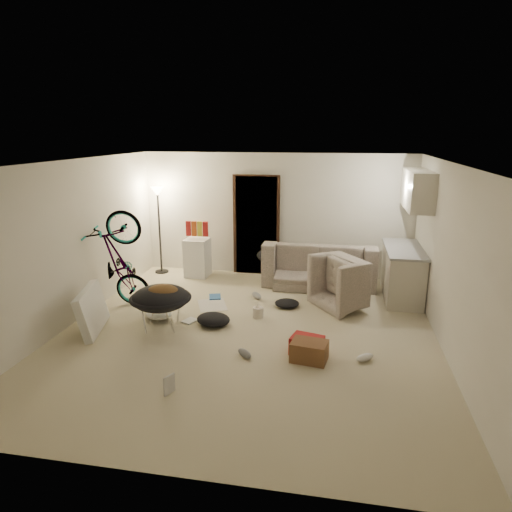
% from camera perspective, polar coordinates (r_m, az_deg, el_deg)
% --- Properties ---
extents(floor, '(5.50, 6.00, 0.02)m').
position_cam_1_polar(floor, '(6.91, -1.11, -9.64)').
color(floor, '#C4B997').
rests_on(floor, ground).
extents(ceiling, '(5.50, 6.00, 0.02)m').
position_cam_1_polar(ceiling, '(6.28, -1.23, 11.71)').
color(ceiling, white).
rests_on(ceiling, wall_back).
extents(wall_back, '(5.50, 0.02, 2.50)m').
position_cam_1_polar(wall_back, '(9.38, 2.53, 5.14)').
color(wall_back, silver).
rests_on(wall_back, floor).
extents(wall_front, '(5.50, 0.02, 2.50)m').
position_cam_1_polar(wall_front, '(3.75, -10.57, -11.11)').
color(wall_front, silver).
rests_on(wall_front, floor).
extents(wall_left, '(0.02, 6.00, 2.50)m').
position_cam_1_polar(wall_left, '(7.52, -22.25, 1.45)').
color(wall_left, silver).
rests_on(wall_left, floor).
extents(wall_right, '(0.02, 6.00, 2.50)m').
position_cam_1_polar(wall_right, '(6.53, 23.31, -0.64)').
color(wall_right, silver).
rests_on(wall_right, floor).
extents(doorway, '(0.85, 0.10, 2.04)m').
position_cam_1_polar(doorway, '(9.45, 0.07, 3.80)').
color(doorway, black).
rests_on(doorway, floor).
extents(door_trim, '(0.97, 0.04, 2.10)m').
position_cam_1_polar(door_trim, '(9.42, 0.04, 3.77)').
color(door_trim, black).
rests_on(door_trim, floor).
extents(floor_lamp, '(0.28, 0.28, 1.81)m').
position_cam_1_polar(floor_lamp, '(9.65, -12.10, 5.44)').
color(floor_lamp, black).
rests_on(floor_lamp, floor).
extents(kitchen_counter, '(0.60, 1.50, 0.88)m').
position_cam_1_polar(kitchen_counter, '(8.58, 17.79, -2.14)').
color(kitchen_counter, beige).
rests_on(kitchen_counter, floor).
extents(counter_top, '(0.64, 1.54, 0.04)m').
position_cam_1_polar(counter_top, '(8.46, 18.04, 0.84)').
color(counter_top, gray).
rests_on(counter_top, kitchen_counter).
extents(kitchen_uppers, '(0.38, 1.40, 0.65)m').
position_cam_1_polar(kitchen_uppers, '(8.29, 19.54, 7.83)').
color(kitchen_uppers, beige).
rests_on(kitchen_uppers, wall_right).
extents(sofa, '(2.16, 0.85, 0.63)m').
position_cam_1_polar(sofa, '(8.97, 7.91, -1.61)').
color(sofa, '#3C443D').
rests_on(sofa, floor).
extents(armchair, '(1.28, 1.30, 0.64)m').
position_cam_1_polar(armchair, '(8.04, 12.10, -3.78)').
color(armchair, '#3C443D').
rests_on(armchair, floor).
extents(bicycle, '(1.78, 0.88, 1.00)m').
position_cam_1_polar(bicycle, '(8.04, -16.49, -3.09)').
color(bicycle, black).
rests_on(bicycle, floor).
extents(book_asset, '(0.29, 0.26, 0.02)m').
position_cam_1_polar(book_asset, '(5.50, -11.39, -16.80)').
color(book_asset, maroon).
rests_on(book_asset, floor).
extents(mini_fridge, '(0.48, 0.48, 0.79)m').
position_cam_1_polar(mini_fridge, '(9.47, -7.33, -0.20)').
color(mini_fridge, white).
rests_on(mini_fridge, floor).
extents(snack_box_0, '(0.11, 0.09, 0.30)m').
position_cam_1_polar(snack_box_0, '(9.38, -8.44, 3.43)').
color(snack_box_0, maroon).
rests_on(snack_box_0, mini_fridge).
extents(snack_box_1, '(0.11, 0.09, 0.30)m').
position_cam_1_polar(snack_box_1, '(9.34, -7.75, 3.41)').
color(snack_box_1, '#B54616').
rests_on(snack_box_1, mini_fridge).
extents(snack_box_2, '(0.11, 0.09, 0.30)m').
position_cam_1_polar(snack_box_2, '(9.31, -7.04, 3.39)').
color(snack_box_2, gold).
rests_on(snack_box_2, mini_fridge).
extents(snack_box_3, '(0.11, 0.08, 0.30)m').
position_cam_1_polar(snack_box_3, '(9.27, -6.33, 3.37)').
color(snack_box_3, maroon).
rests_on(snack_box_3, mini_fridge).
extents(saucer_chair, '(0.93, 0.93, 0.66)m').
position_cam_1_polar(saucer_chair, '(7.08, -11.81, -5.82)').
color(saucer_chair, silver).
rests_on(saucer_chair, floor).
extents(hoodie, '(0.56, 0.50, 0.22)m').
position_cam_1_polar(hoodie, '(6.97, -11.60, -4.43)').
color(hoodie, '#4B321A').
rests_on(hoodie, saucer_chair).
extents(sofa_drape, '(0.61, 0.52, 0.28)m').
position_cam_1_polar(sofa_drape, '(9.00, 1.91, 0.06)').
color(sofa_drape, black).
rests_on(sofa_drape, sofa).
extents(tv_box, '(0.49, 1.03, 0.67)m').
position_cam_1_polar(tv_box, '(7.28, -19.83, -6.37)').
color(tv_box, silver).
rests_on(tv_box, floor).
extents(drink_case_a, '(0.51, 0.40, 0.26)m').
position_cam_1_polar(drink_case_a, '(6.12, 6.68, -11.73)').
color(drink_case_a, brown).
rests_on(drink_case_a, floor).
extents(drink_case_b, '(0.48, 0.40, 0.24)m').
position_cam_1_polar(drink_case_b, '(6.30, 6.39, -11.03)').
color(drink_case_b, maroon).
rests_on(drink_case_b, floor).
extents(juicer, '(0.17, 0.17, 0.25)m').
position_cam_1_polar(juicer, '(7.39, 0.27, -6.96)').
color(juicer, beige).
rests_on(juicer, floor).
extents(newspaper, '(0.65, 0.73, 0.01)m').
position_cam_1_polar(newspaper, '(7.97, -5.49, -6.12)').
color(newspaper, beige).
rests_on(newspaper, floor).
extents(book_blue, '(0.28, 0.33, 0.03)m').
position_cam_1_polar(book_blue, '(8.31, -5.16, -5.11)').
color(book_blue, '#2A589A').
rests_on(book_blue, floor).
extents(book_white, '(0.26, 0.29, 0.02)m').
position_cam_1_polar(book_white, '(7.36, -8.28, -8.02)').
color(book_white, silver).
rests_on(book_white, floor).
extents(shoe_0, '(0.30, 0.16, 0.11)m').
position_cam_1_polar(shoe_0, '(8.95, 3.53, -3.30)').
color(shoe_0, '#2A589A').
rests_on(shoe_0, floor).
extents(shoe_1, '(0.27, 0.31, 0.11)m').
position_cam_1_polar(shoe_1, '(8.22, 0.08, -4.96)').
color(shoe_1, slate).
rests_on(shoe_1, floor).
extents(shoe_3, '(0.27, 0.26, 0.10)m').
position_cam_1_polar(shoe_3, '(6.21, -1.43, -12.07)').
color(shoe_3, slate).
rests_on(shoe_3, floor).
extents(shoe_4, '(0.28, 0.25, 0.10)m').
position_cam_1_polar(shoe_4, '(6.27, 13.45, -12.23)').
color(shoe_4, white).
rests_on(shoe_4, floor).
extents(clothes_lump_a, '(0.67, 0.62, 0.17)m').
position_cam_1_polar(clothes_lump_a, '(7.17, -5.35, -7.90)').
color(clothes_lump_a, black).
rests_on(clothes_lump_a, floor).
extents(clothes_lump_b, '(0.47, 0.42, 0.13)m').
position_cam_1_polar(clothes_lump_b, '(7.85, 3.88, -5.93)').
color(clothes_lump_b, black).
rests_on(clothes_lump_b, floor).
extents(clothes_lump_c, '(0.60, 0.58, 0.14)m').
position_cam_1_polar(clothes_lump_c, '(7.55, -12.03, -7.09)').
color(clothes_lump_c, silver).
rests_on(clothes_lump_c, floor).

